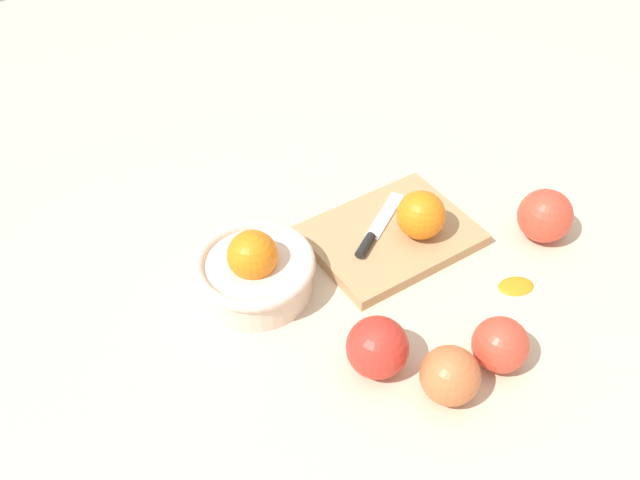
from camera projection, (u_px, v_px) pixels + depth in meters
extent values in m
plane|color=beige|center=(362.00, 275.00, 0.95)|extent=(2.40, 2.40, 0.00)
cylinder|color=beige|center=(255.00, 276.00, 0.92)|extent=(0.16, 0.16, 0.05)
torus|color=beige|center=(254.00, 263.00, 0.90)|extent=(0.17, 0.17, 0.02)
sphere|color=orange|center=(252.00, 256.00, 0.89)|extent=(0.07, 0.07, 0.07)
sphere|color=orange|center=(253.00, 255.00, 0.89)|extent=(0.07, 0.07, 0.07)
cube|color=tan|center=(391.00, 236.00, 1.00)|extent=(0.26, 0.22, 0.02)
sphere|color=orange|center=(421.00, 215.00, 0.96)|extent=(0.07, 0.07, 0.07)
cube|color=silver|center=(385.00, 216.00, 1.01)|extent=(0.11, 0.06, 0.00)
cylinder|color=black|center=(365.00, 245.00, 0.96)|extent=(0.05, 0.03, 0.01)
sphere|color=#D6422D|center=(545.00, 216.00, 0.98)|extent=(0.08, 0.08, 0.08)
sphere|color=red|center=(377.00, 347.00, 0.81)|extent=(0.08, 0.08, 0.08)
sphere|color=#D6422D|center=(500.00, 345.00, 0.82)|extent=(0.07, 0.07, 0.07)
sphere|color=#CC6638|center=(450.00, 375.00, 0.79)|extent=(0.07, 0.07, 0.07)
ellipsoid|color=orange|center=(516.00, 285.00, 0.93)|extent=(0.06, 0.06, 0.01)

